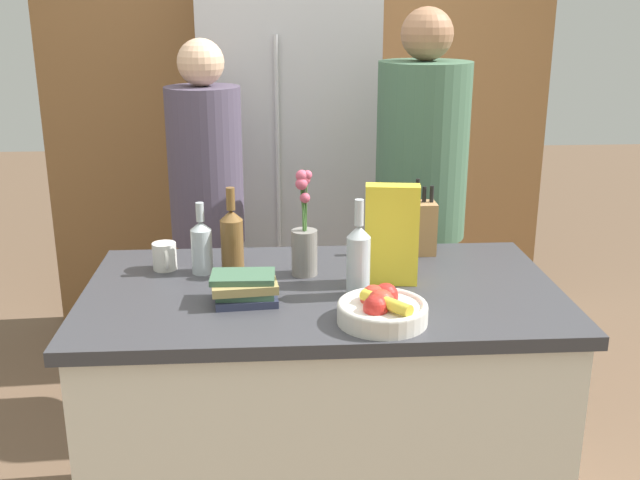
{
  "coord_description": "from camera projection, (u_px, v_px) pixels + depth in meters",
  "views": [
    {
      "loc": [
        -0.14,
        -2.13,
        1.72
      ],
      "look_at": [
        0.0,
        0.1,
        1.01
      ],
      "focal_mm": 42.0,
      "sensor_mm": 36.0,
      "label": 1
    }
  ],
  "objects": [
    {
      "name": "kitchen_island",
      "position": [
        322.0,
        415.0,
        2.42
      ],
      "size": [
        1.45,
        0.81,
        0.89
      ],
      "color": "silver",
      "rests_on": "ground_plane"
    },
    {
      "name": "back_wall_wood",
      "position": [
        299.0,
        86.0,
        3.92
      ],
      "size": [
        2.65,
        0.12,
        2.6
      ],
      "color": "olive",
      "rests_on": "ground_plane"
    },
    {
      "name": "refrigerator",
      "position": [
        290.0,
        164.0,
        3.68
      ],
      "size": [
        0.81,
        0.62,
        1.93
      ],
      "color": "#B7B7BC",
      "rests_on": "ground_plane"
    },
    {
      "name": "fruit_bowl",
      "position": [
        382.0,
        308.0,
        2.03
      ],
      "size": [
        0.25,
        0.25,
        0.1
      ],
      "color": "silver",
      "rests_on": "kitchen_island"
    },
    {
      "name": "knife_block",
      "position": [
        420.0,
        227.0,
        2.57
      ],
      "size": [
        0.1,
        0.09,
        0.26
      ],
      "color": "#A87A4C",
      "rests_on": "kitchen_island"
    },
    {
      "name": "flower_vase",
      "position": [
        304.0,
        238.0,
        2.36
      ],
      "size": [
        0.08,
        0.08,
        0.34
      ],
      "color": "gray",
      "rests_on": "kitchen_island"
    },
    {
      "name": "cereal_box",
      "position": [
        392.0,
        235.0,
        2.28
      ],
      "size": [
        0.17,
        0.08,
        0.31
      ],
      "color": "yellow",
      "rests_on": "kitchen_island"
    },
    {
      "name": "coffee_mug",
      "position": [
        165.0,
        256.0,
        2.43
      ],
      "size": [
        0.08,
        0.11,
        0.09
      ],
      "color": "silver",
      "rests_on": "kitchen_island"
    },
    {
      "name": "book_stack",
      "position": [
        245.0,
        288.0,
        2.17
      ],
      "size": [
        0.2,
        0.16,
        0.08
      ],
      "color": "#2D334C",
      "rests_on": "kitchen_island"
    },
    {
      "name": "bottle_oil",
      "position": [
        202.0,
        246.0,
        2.38
      ],
      "size": [
        0.07,
        0.07,
        0.23
      ],
      "color": "#B2BCC1",
      "rests_on": "kitchen_island"
    },
    {
      "name": "bottle_vinegar",
      "position": [
        232.0,
        239.0,
        2.39
      ],
      "size": [
        0.07,
        0.07,
        0.28
      ],
      "color": "brown",
      "rests_on": "kitchen_island"
    },
    {
      "name": "bottle_wine",
      "position": [
        358.0,
        259.0,
        2.19
      ],
      "size": [
        0.07,
        0.07,
        0.3
      ],
      "color": "#B2BCC1",
      "rests_on": "kitchen_island"
    },
    {
      "name": "person_at_sink",
      "position": [
        208.0,
        210.0,
        3.1
      ],
      "size": [
        0.3,
        0.3,
        1.59
      ],
      "rotation": [
        0.0,
        0.0,
        0.21
      ],
      "color": "#383842",
      "rests_on": "ground_plane"
    },
    {
      "name": "person_in_blue",
      "position": [
        420.0,
        202.0,
        2.99
      ],
      "size": [
        0.36,
        0.36,
        1.71
      ],
      "rotation": [
        0.0,
        0.0,
        -0.35
      ],
      "color": "#383842",
      "rests_on": "ground_plane"
    }
  ]
}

